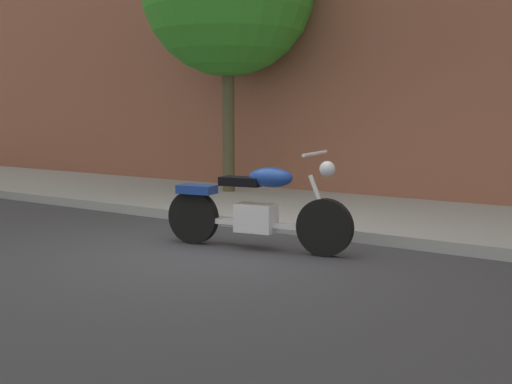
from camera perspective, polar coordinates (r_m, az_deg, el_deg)
The scene contains 3 objects.
ground_plane at distance 7.31m, azimuth -4.01°, elevation -5.30°, with size 60.00×60.00×0.00m, color #38383D.
sidewalk at distance 9.79m, azimuth 7.08°, elevation -1.75°, with size 25.84×3.18×0.14m, color #989898.
motorcycle at distance 7.41m, azimuth -0.00°, elevation -1.47°, with size 2.25×0.75×1.12m.
Camera 1 is at (4.47, -5.57, 1.56)m, focal length 46.21 mm.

